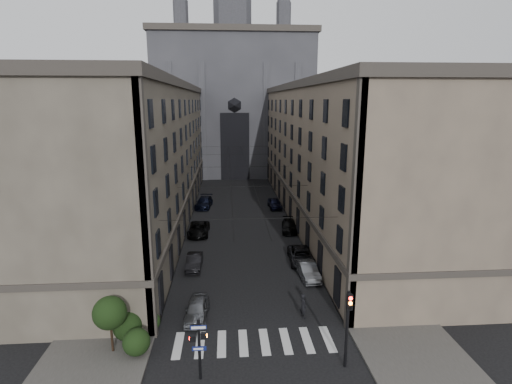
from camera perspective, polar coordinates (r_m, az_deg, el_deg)
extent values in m
cube|color=#383533|center=(58.81, -12.66, -3.58)|extent=(7.00, 80.00, 0.15)
cube|color=#383533|center=(59.40, 7.83, -3.22)|extent=(7.00, 80.00, 0.15)
cube|color=beige|center=(29.81, -0.30, -20.65)|extent=(11.00, 3.20, 0.01)
cube|color=#494238|center=(57.51, -16.07, 4.96)|extent=(13.00, 60.00, 18.00)
cube|color=#38332D|center=(57.05, -16.67, 14.34)|extent=(13.60, 60.60, 0.90)
cube|color=#38332D|center=(58.33, -15.77, 0.29)|extent=(13.40, 60.30, 0.50)
cube|color=brown|center=(58.28, 11.00, 5.33)|extent=(13.00, 60.00, 18.00)
cube|color=#38332D|center=(57.82, 11.41, 14.60)|extent=(13.60, 60.60, 0.90)
cube|color=#38332D|center=(59.09, 10.80, 0.71)|extent=(13.40, 60.30, 0.50)
cube|color=#2D2D33|center=(94.80, -3.23, 12.04)|extent=(34.00, 22.00, 30.00)
cube|color=#38332D|center=(95.81, -3.35, 21.35)|extent=(35.00, 23.00, 1.20)
cylinder|color=#2D2D33|center=(96.97, -3.41, 25.15)|extent=(8.40, 8.40, 14.00)
cone|color=#2D2D33|center=(94.38, -10.76, 24.99)|extent=(3.20, 3.20, 13.00)
cone|color=#2D2D33|center=(94.77, 3.99, 25.12)|extent=(3.20, 3.20, 13.00)
cube|color=black|center=(84.28, -3.02, 6.47)|extent=(6.00, 0.30, 14.00)
cylinder|color=black|center=(25.82, -8.08, -21.38)|extent=(0.18, 0.18, 4.00)
cube|color=orange|center=(25.30, -7.48, -19.70)|extent=(0.34, 0.24, 0.38)
cube|color=#FF0C07|center=(25.54, -9.03, -19.94)|extent=(0.34, 0.24, 0.38)
cube|color=navy|center=(24.87, -8.22, -18.59)|extent=(0.95, 0.05, 0.24)
cube|color=navy|center=(25.62, -8.12, -21.26)|extent=(0.85, 0.05, 0.27)
cylinder|color=black|center=(26.84, 12.86, -18.61)|extent=(0.20, 0.20, 5.20)
cube|color=black|center=(25.67, 13.23, -15.05)|extent=(0.34, 0.30, 1.00)
cylinder|color=#FF0C07|center=(25.39, 13.38, -14.58)|extent=(0.22, 0.05, 0.22)
cylinder|color=orange|center=(25.54, 13.34, -15.21)|extent=(0.22, 0.05, 0.22)
cylinder|color=black|center=(25.69, 13.30, -15.84)|extent=(0.22, 0.05, 0.22)
sphere|color=black|center=(29.01, -16.72, -19.84)|extent=(1.80, 1.80, 1.80)
sphere|color=black|center=(30.67, -17.90, -17.77)|extent=(2.00, 2.00, 2.00)
sphere|color=black|center=(31.37, -14.82, -17.45)|extent=(1.40, 1.40, 1.40)
cylinder|color=black|center=(29.67, -19.92, -18.61)|extent=(0.16, 0.16, 2.40)
sphere|color=black|center=(28.89, -20.18, -15.89)|extent=(2.20, 2.20, 2.20)
cylinder|color=black|center=(31.15, -0.93, -3.85)|extent=(14.00, 0.03, 0.03)
cylinder|color=black|center=(42.76, -1.84, 0.80)|extent=(14.00, 0.03, 0.03)
cylinder|color=black|center=(55.53, -2.40, 3.62)|extent=(14.00, 0.03, 0.03)
cylinder|color=black|center=(68.39, -2.74, 5.38)|extent=(14.00, 0.03, 0.03)
cylinder|color=black|center=(80.29, -2.97, 6.51)|extent=(14.00, 0.03, 0.03)
cylinder|color=black|center=(56.56, -3.74, 3.37)|extent=(0.03, 60.00, 0.03)
cylinder|color=black|center=(56.64, -1.11, 3.40)|extent=(0.03, 60.00, 0.03)
imported|color=slate|center=(32.49, -8.46, -16.26)|extent=(1.96, 4.34, 1.45)
imported|color=black|center=(41.09, -8.82, -9.82)|extent=(1.56, 4.29, 1.40)
imported|color=black|center=(50.74, -8.19, -5.26)|extent=(2.63, 5.48, 1.51)
imported|color=black|center=(63.35, -7.44, -1.49)|extent=(2.86, 5.81, 1.62)
imported|color=slate|center=(38.88, 7.42, -11.08)|extent=(1.84, 4.55, 1.47)
imported|color=black|center=(42.21, 6.47, -9.05)|extent=(2.66, 5.44, 1.49)
imported|color=black|center=(51.83, 4.78, -4.85)|extent=(2.48, 4.93, 1.38)
imported|color=black|center=(62.54, 2.66, -1.62)|extent=(2.08, 4.60, 1.53)
imported|color=black|center=(32.32, 6.76, -15.83)|extent=(0.68, 0.84, 1.98)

